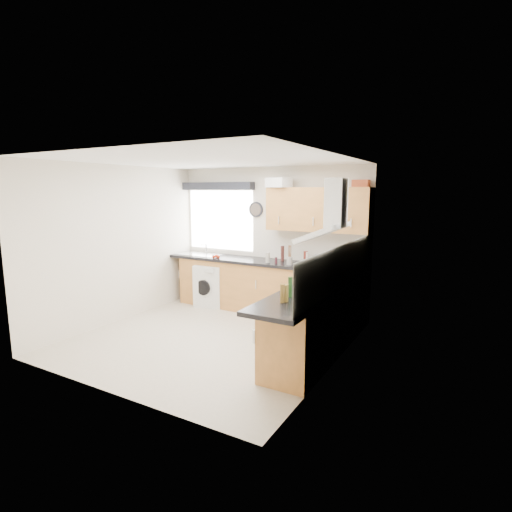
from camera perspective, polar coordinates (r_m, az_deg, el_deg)
The scene contains 36 objects.
ground_plane at distance 5.88m, azimuth -6.32°, elevation -11.62°, with size 3.60×3.60×0.00m, color beige.
ceiling at distance 5.51m, azimuth -6.80°, elevation 13.44°, with size 3.60×3.60×0.02m, color white.
wall_back at distance 7.08m, azimuth 2.01°, elevation 2.45°, with size 3.60×0.02×2.50m, color silver.
wall_front at distance 4.26m, azimuth -20.89°, elevation -2.79°, with size 3.60×0.02×2.50m, color silver.
wall_left at distance 6.77m, azimuth -19.00°, elevation 1.62°, with size 0.02×3.60×2.50m, color silver.
wall_right at distance 4.75m, azimuth 11.34°, elevation -1.16°, with size 0.02×3.60×2.50m, color silver.
window at distance 7.58m, azimuth -5.10°, elevation 5.15°, with size 1.40×0.02×1.10m, color silver.
window_blind at distance 7.49m, azimuth -5.56°, elevation 9.91°, with size 1.50×0.18×0.14m, color black.
splashback at distance 5.05m, azimuth 12.27°, elevation -1.38°, with size 0.01×3.00×0.54m, color white.
base_cab_back at distance 7.03m, azimuth 0.15°, elevation -4.40°, with size 3.00×0.58×0.86m, color #A36A31.
base_cab_corner at distance 6.41m, azimuth 12.75°, elevation -5.98°, with size 0.60×0.60×0.86m, color #A36A31.
base_cab_right at distance 5.18m, azimuth 8.48°, elevation -9.56°, with size 0.58×2.10×0.86m, color #A36A31.
worktop_back at distance 6.88m, azimuth 0.84°, elevation -0.83°, with size 3.60×0.62×0.05m, color black.
worktop_right at distance 4.92m, azimuth 7.87°, elevation -5.04°, with size 0.62×2.42×0.05m, color black.
sink at distance 7.58m, azimuth -8.02°, elevation 0.53°, with size 0.84×0.46×0.10m, color silver, non-canonical shape.
oven at distance 5.32m, azimuth 8.97°, elevation -9.12°, with size 0.56×0.58×0.85m, color black.
hob_plate at distance 5.19m, azimuth 9.11°, elevation -3.96°, with size 0.52×0.52×0.01m, color silver.
extractor_hood at distance 5.03m, azimuth 10.43°, elevation 5.42°, with size 0.52×0.78×0.66m, color silver, non-canonical shape.
upper_cabinets at distance 6.49m, azimuth 8.83°, elevation 6.59°, with size 1.70×0.35×0.70m, color #A36A31.
washing_machine at distance 7.42m, azimuth -6.36°, elevation -4.10°, with size 0.52×0.50×0.76m, color silver.
wall_clock at distance 7.14m, azimuth -0.09°, elevation 6.66°, with size 0.27×0.27×0.04m, color black.
casserole at distance 6.65m, azimuth 3.26°, elevation 10.43°, with size 0.37×0.27×0.16m, color silver.
storage_box at distance 6.38m, azimuth 14.78°, elevation 9.99°, with size 0.24×0.20×0.11m, color #C8562E.
utensil_pot at distance 6.47m, azimuth 4.82°, elevation -0.70°, with size 0.09×0.09×0.13m, color gray.
kitchen_roll at distance 5.48m, azimuth 11.34°, elevation -2.06°, with size 0.11×0.11×0.25m, color silver.
tomato_cluster at distance 7.13m, azimuth -5.72°, elevation -0.07°, with size 0.13×0.13×0.06m, color #A4220A, non-canonical shape.
jar_0 at distance 6.64m, azimuth 1.69°, elevation -0.21°, with size 0.07×0.07×0.18m, color #9E9686.
jar_1 at distance 6.56m, azimuth 8.76°, elevation -0.50°, with size 0.08×0.08×0.16m, color #1F1852.
jar_2 at distance 6.81m, azimuth 3.80°, elevation 0.37°, with size 0.06×0.06×0.26m, color #3B1815.
jar_3 at distance 6.44m, azimuth 8.70°, elevation -0.61°, with size 0.05×0.05×0.18m, color black.
jar_4 at distance 6.69m, azimuth 7.11°, elevation -0.14°, with size 0.07×0.07×0.19m, color maroon.
jar_5 at distance 6.58m, azimuth 2.87°, elevation -0.63°, with size 0.04×0.04×0.10m, color #351319.
jar_6 at distance 6.39m, azimuth 7.37°, elevation -0.47°, with size 0.05×0.05×0.22m, color #A89B8F.
bottle_0 at distance 4.52m, azimuth 4.91°, elevation -4.43°, with size 0.05×0.05×0.23m, color #1A3E16.
bottle_1 at distance 4.34m, azimuth 4.17°, elevation -5.31°, with size 0.07×0.07×0.19m, color brown.
bottle_2 at distance 4.30m, azimuth 3.77°, elevation -5.34°, with size 0.05×0.05×0.20m, color brown.
Camera 1 is at (3.23, -4.45, 2.10)m, focal length 28.00 mm.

